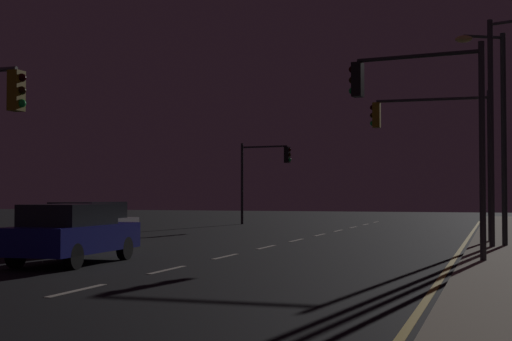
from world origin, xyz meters
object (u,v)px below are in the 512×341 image
at_px(traffic_light_overhead_east, 264,167).
at_px(street_lamp_far_end, 503,108).
at_px(car, 72,232).
at_px(street_lamp_mid_block, 496,117).
at_px(traffic_light_far_left, 436,135).
at_px(car_oncoming, 86,225).
at_px(traffic_light_far_center, 423,109).

distance_m(traffic_light_overhead_east, street_lamp_far_end, 22.10).
bearing_deg(car, street_lamp_mid_block, 39.23).
bearing_deg(traffic_light_overhead_east, street_lamp_mid_block, -51.30).
height_order(traffic_light_far_left, street_lamp_mid_block, street_lamp_mid_block).
relative_size(car_oncoming, traffic_light_far_left, 0.82).
bearing_deg(car, traffic_light_overhead_east, 96.20).
relative_size(car, car_oncoming, 1.00).
bearing_deg(traffic_light_far_center, traffic_light_overhead_east, 117.28).
height_order(traffic_light_overhead_east, traffic_light_far_left, traffic_light_far_left).
bearing_deg(street_lamp_mid_block, traffic_light_overhead_east, 128.70).
relative_size(car, street_lamp_mid_block, 0.63).
xyz_separation_m(car, street_lamp_mid_block, (10.62, 8.67, 3.55)).
xyz_separation_m(car, traffic_light_far_center, (8.79, 2.98, 3.26)).
height_order(car, traffic_light_far_left, traffic_light_far_left).
relative_size(car_oncoming, traffic_light_far_center, 0.79).
bearing_deg(street_lamp_far_end, street_lamp_mid_block, 106.01).
distance_m(car_oncoming, traffic_light_overhead_east, 21.16).
height_order(traffic_light_overhead_east, street_lamp_far_end, street_lamp_far_end).
bearing_deg(traffic_light_overhead_east, traffic_light_far_center, -62.72).
bearing_deg(traffic_light_far_left, car_oncoming, -148.24).
distance_m(car_oncoming, traffic_light_far_left, 13.03).
relative_size(traffic_light_far_left, street_lamp_far_end, 0.74).
xyz_separation_m(traffic_light_overhead_east, street_lamp_far_end, (13.58, -17.40, 1.14)).
relative_size(car_oncoming, traffic_light_overhead_east, 0.90).
xyz_separation_m(car_oncoming, street_lamp_mid_block, (12.87, 4.29, 3.55)).
bearing_deg(car_oncoming, street_lamp_far_end, 15.35).
height_order(car_oncoming, street_lamp_far_end, street_lamp_far_end).
bearing_deg(street_lamp_mid_block, traffic_light_far_center, -107.86).
xyz_separation_m(traffic_light_overhead_east, traffic_light_far_left, (11.25, -14.34, 0.55)).
height_order(car_oncoming, traffic_light_far_center, traffic_light_far_center).
distance_m(car_oncoming, street_lamp_far_end, 14.07).
relative_size(car, traffic_light_overhead_east, 0.91).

